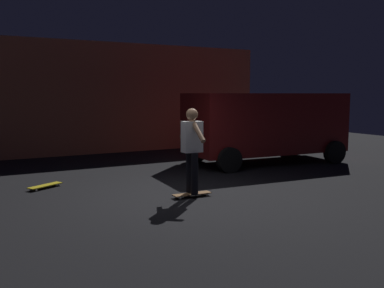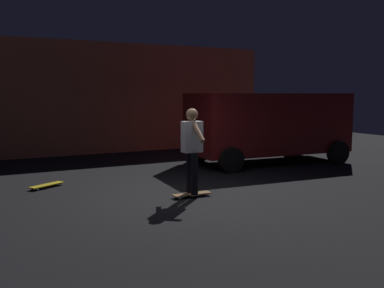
# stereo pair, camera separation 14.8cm
# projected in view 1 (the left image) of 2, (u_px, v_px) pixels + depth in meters

# --- Properties ---
(ground_plane) EXTENTS (28.00, 28.00, 0.00)m
(ground_plane) POSITION_uv_depth(u_px,v_px,m) (182.00, 197.00, 8.34)
(ground_plane) COLOR black
(low_building) EXTENTS (12.83, 3.13, 3.74)m
(low_building) POSITION_uv_depth(u_px,v_px,m) (80.00, 98.00, 15.33)
(low_building) COLOR #B76B4C
(low_building) RESTS_ON ground_plane
(parked_van) EXTENTS (4.72, 2.47, 2.03)m
(parked_van) POSITION_uv_depth(u_px,v_px,m) (266.00, 123.00, 12.36)
(parked_van) COLOR maroon
(parked_van) RESTS_ON ground_plane
(skateboard_ridden) EXTENTS (0.78, 0.23, 0.07)m
(skateboard_ridden) POSITION_uv_depth(u_px,v_px,m) (192.00, 194.00, 8.31)
(skateboard_ridden) COLOR olive
(skateboard_ridden) RESTS_ON ground_plane
(skateboard_spare) EXTENTS (0.78, 0.56, 0.07)m
(skateboard_spare) POSITION_uv_depth(u_px,v_px,m) (45.00, 186.00, 9.08)
(skateboard_spare) COLOR gold
(skateboard_spare) RESTS_ON ground_plane
(skater) EXTENTS (0.38, 0.98, 1.67)m
(skater) POSITION_uv_depth(u_px,v_px,m) (192.00, 145.00, 8.20)
(skater) COLOR black
(skater) RESTS_ON skateboard_ridden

